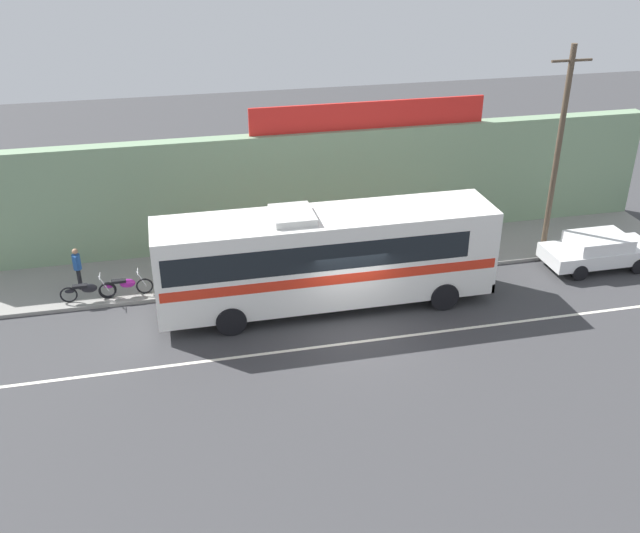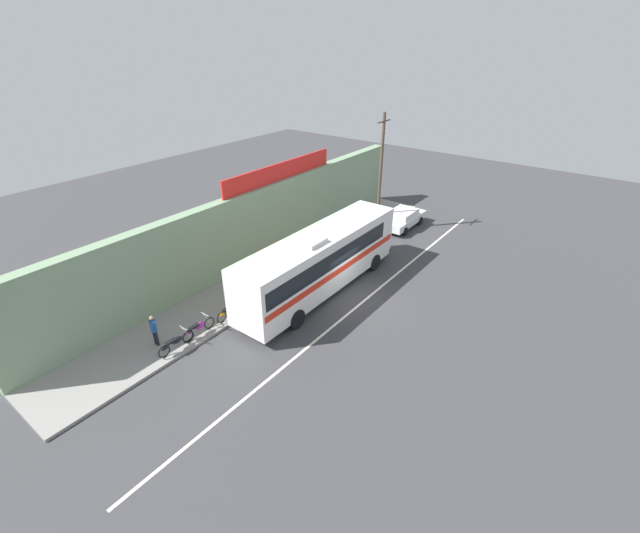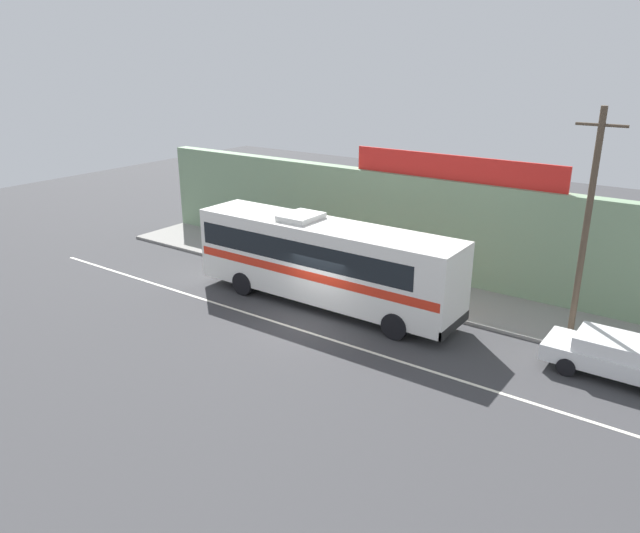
# 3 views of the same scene
# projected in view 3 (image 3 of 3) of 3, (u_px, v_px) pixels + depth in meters

# --- Properties ---
(ground_plane) EXTENTS (70.00, 70.00, 0.00)m
(ground_plane) POSITION_uv_depth(u_px,v_px,m) (310.00, 322.00, 23.98)
(ground_plane) COLOR #3A3A3D
(sidewalk_slab) EXTENTS (30.00, 3.60, 0.14)m
(sidewalk_slab) POSITION_uv_depth(u_px,v_px,m) (376.00, 282.00, 27.95)
(sidewalk_slab) COLOR gray
(sidewalk_slab) RESTS_ON ground_plane
(storefront_facade) EXTENTS (30.00, 0.70, 4.80)m
(storefront_facade) POSITION_uv_depth(u_px,v_px,m) (401.00, 224.00, 28.82)
(storefront_facade) COLOR gray
(storefront_facade) RESTS_ON ground_plane
(storefront_billboard) EXTENTS (9.81, 0.12, 1.10)m
(storefront_billboard) POSITION_uv_depth(u_px,v_px,m) (454.00, 168.00, 26.47)
(storefront_billboard) COLOR red
(storefront_billboard) RESTS_ON storefront_facade
(road_center_stripe) EXTENTS (30.00, 0.14, 0.01)m
(road_center_stripe) POSITION_uv_depth(u_px,v_px,m) (298.00, 329.00, 23.36)
(road_center_stripe) COLOR silver
(road_center_stripe) RESTS_ON ground_plane
(intercity_bus) EXTENTS (11.88, 2.61, 3.78)m
(intercity_bus) POSITION_uv_depth(u_px,v_px,m) (323.00, 258.00, 25.03)
(intercity_bus) COLOR white
(intercity_bus) RESTS_ON ground_plane
(parked_car) EXTENTS (4.39, 1.92, 1.37)m
(parked_car) POSITION_uv_depth(u_px,v_px,m) (614.00, 356.00, 19.75)
(parked_car) COLOR silver
(parked_car) RESTS_ON ground_plane
(utility_pole) EXTENTS (1.60, 0.22, 8.39)m
(utility_pole) POSITION_uv_depth(u_px,v_px,m) (586.00, 229.00, 20.39)
(utility_pole) COLOR brown
(utility_pole) RESTS_ON sidewalk_slab
(motorcycle_purple) EXTENTS (1.93, 0.56, 0.94)m
(motorcycle_purple) POSITION_uv_depth(u_px,v_px,m) (236.00, 250.00, 30.97)
(motorcycle_purple) COLOR black
(motorcycle_purple) RESTS_ON sidewalk_slab
(motorcycle_orange) EXTENTS (1.96, 0.56, 0.94)m
(motorcycle_orange) POSITION_uv_depth(u_px,v_px,m) (216.00, 246.00, 31.65)
(motorcycle_orange) COLOR black
(motorcycle_orange) RESTS_ON sidewalk_slab
(motorcycle_black) EXTENTS (1.83, 0.56, 0.94)m
(motorcycle_black) POSITION_uv_depth(u_px,v_px,m) (263.00, 257.00, 29.81)
(motorcycle_black) COLOR black
(motorcycle_black) RESTS_ON sidewalk_slab
(motorcycle_blue) EXTENTS (1.94, 0.56, 0.94)m
(motorcycle_blue) POSITION_uv_depth(u_px,v_px,m) (287.00, 262.00, 29.12)
(motorcycle_blue) COLOR black
(motorcycle_blue) RESTS_ON sidewalk_slab
(pedestrian_far_left) EXTENTS (0.30, 0.48, 1.62)m
(pedestrian_far_left) POSITION_uv_depth(u_px,v_px,m) (225.00, 231.00, 32.46)
(pedestrian_far_left) COLOR black
(pedestrian_far_left) RESTS_ON sidewalk_slab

